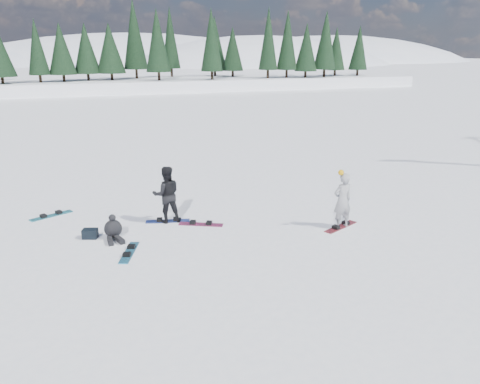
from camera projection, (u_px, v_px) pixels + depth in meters
The scene contains 11 objects.
ground at pixel (246, 227), 15.65m from camera, with size 420.00×420.00×0.00m, color white.
alpine_backdrop at pixel (57, 99), 186.75m from camera, with size 412.50×227.00×53.20m.
snowboarder_woman at pixel (342, 200), 15.33m from camera, with size 0.73×0.52×2.03m.
snowboarder_man at pixel (167, 194), 15.84m from camera, with size 0.95×0.74×1.96m, color black.
seated_rider at pixel (113, 229), 14.63m from camera, with size 0.62×0.96×0.78m.
gear_bag at pixel (90, 234), 14.68m from camera, with size 0.45×0.30×0.30m, color black.
snowboard_woman at pixel (341, 227), 15.61m from camera, with size 1.50×0.28×0.03m, color maroon.
snowboard_man at pixel (168, 221), 16.12m from camera, with size 1.50×0.28×0.03m, color #1C359A.
snowboard_loose_c at pixel (51, 216), 16.64m from camera, with size 1.50×0.28×0.03m, color teal.
snowboard_loose_b at pixel (201, 224), 15.83m from camera, with size 1.50×0.28×0.03m, color #921F51.
snowboard_loose_a at pixel (129, 252), 13.65m from camera, with size 1.50×0.28×0.03m, color #1B6F95.
Camera 1 is at (-5.01, -13.72, 5.73)m, focal length 35.00 mm.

